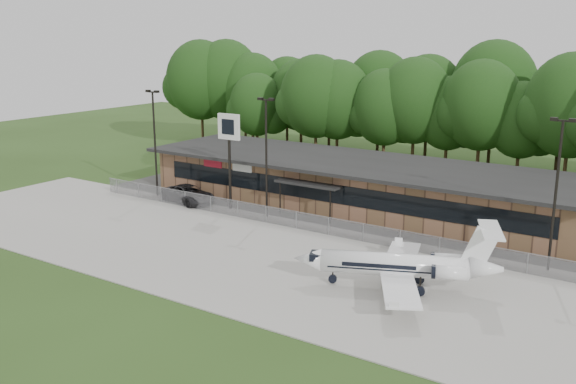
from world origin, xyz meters
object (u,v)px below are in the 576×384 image
Objects in this scene: terminal at (359,184)px; business_jet at (401,266)px; pole_sign at (229,137)px; suv at (189,194)px.

terminal is 3.28× the size of business_jet.
pole_sign is at bearing -142.18° from terminal.
pole_sign is at bearing 133.98° from business_jet.
terminal is 19.35m from business_jet.
terminal is 4.77× the size of pole_sign.
terminal is 6.99× the size of suv.
terminal is 15.84m from suv.
suv is at bearing -151.47° from terminal.
suv is (-13.87, -7.54, -1.36)m from terminal.
terminal is at bearing -49.96° from suv.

